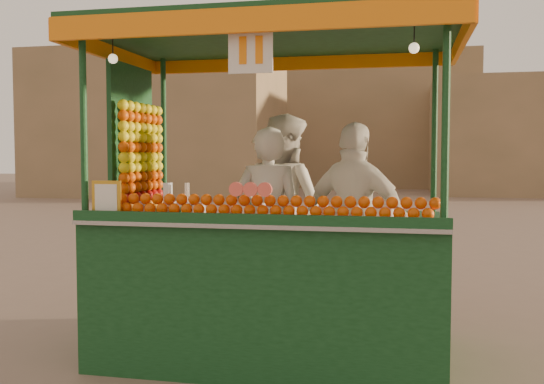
% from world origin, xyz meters
% --- Properties ---
extents(ground, '(90.00, 90.00, 0.00)m').
position_xyz_m(ground, '(0.00, 0.00, 0.00)').
color(ground, '#705B50').
rests_on(ground, ground).
extents(building_left, '(10.00, 6.00, 6.00)m').
position_xyz_m(building_left, '(-9.00, 20.00, 3.00)').
color(building_left, '#947554').
rests_on(building_left, ground).
extents(building_right, '(9.00, 6.00, 5.00)m').
position_xyz_m(building_right, '(7.00, 24.00, 2.50)').
color(building_right, '#947554').
rests_on(building_right, ground).
extents(building_center, '(14.00, 7.00, 7.00)m').
position_xyz_m(building_center, '(-2.00, 30.00, 3.50)').
color(building_center, '#947554').
rests_on(building_center, ground).
extents(juice_cart, '(3.09, 2.00, 2.81)m').
position_xyz_m(juice_cart, '(0.17, 0.02, 0.91)').
color(juice_cart, '#0F3816').
rests_on(juice_cart, ground).
extents(vendor_left, '(0.62, 0.43, 1.65)m').
position_xyz_m(vendor_left, '(0.18, 0.18, 1.15)').
color(vendor_left, beige).
rests_on(vendor_left, ground).
extents(vendor_middle, '(1.10, 1.07, 1.78)m').
position_xyz_m(vendor_middle, '(0.23, 0.65, 1.22)').
color(vendor_middle, silver).
rests_on(vendor_middle, ground).
extents(vendor_right, '(1.07, 0.73, 1.69)m').
position_xyz_m(vendor_right, '(0.94, 0.19, 1.17)').
color(vendor_right, silver).
rests_on(vendor_right, ground).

